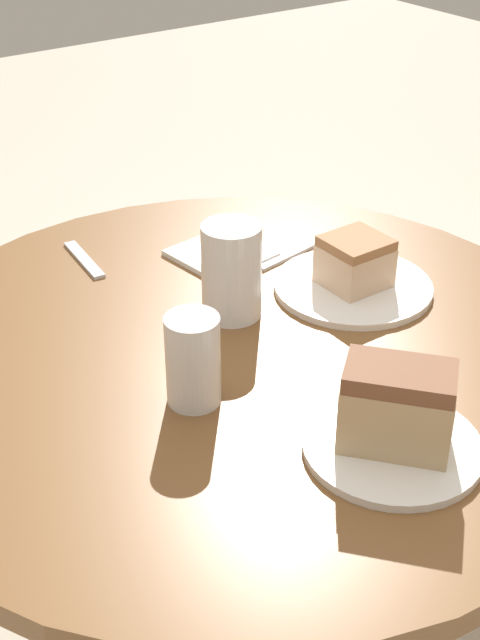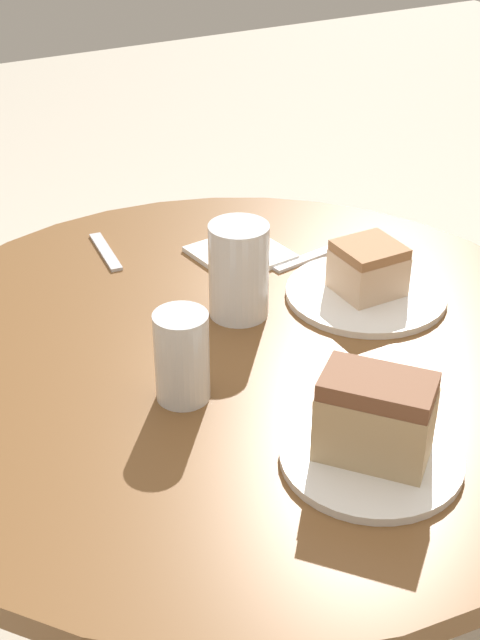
{
  "view_description": "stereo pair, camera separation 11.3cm",
  "coord_description": "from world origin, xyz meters",
  "px_view_note": "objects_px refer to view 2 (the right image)",
  "views": [
    {
      "loc": [
        0.79,
        -0.56,
        1.34
      ],
      "look_at": [
        0.0,
        0.0,
        0.74
      ],
      "focal_mm": 50.0,
      "sensor_mm": 36.0,
      "label": 1
    },
    {
      "loc": [
        0.85,
        -0.46,
        1.34
      ],
      "look_at": [
        0.0,
        0.0,
        0.74
      ],
      "focal_mm": 50.0,
      "sensor_mm": 36.0,
      "label": 2
    }
  ],
  "objects_px": {
    "cake_slice_near": "(368,268)",
    "glass_water": "(239,276)",
    "glass_lemonade": "(182,361)",
    "cake_slice_far": "(375,417)",
    "plate_far": "(371,457)",
    "plate_near": "(366,293)"
  },
  "relations": [
    {
      "from": "plate_near",
      "to": "plate_far",
      "type": "relative_size",
      "value": 1.15
    },
    {
      "from": "plate_near",
      "to": "cake_slice_near",
      "type": "relative_size",
      "value": 2.66
    },
    {
      "from": "plate_near",
      "to": "cake_slice_far",
      "type": "xyz_separation_m",
      "value": [
        0.29,
        -0.2,
        0.05
      ]
    },
    {
      "from": "cake_slice_near",
      "to": "cake_slice_far",
      "type": "distance_m",
      "value": 0.36
    },
    {
      "from": "plate_far",
      "to": "cake_slice_far",
      "type": "xyz_separation_m",
      "value": [
        0.0,
        0.0,
        0.05
      ]
    },
    {
      "from": "plate_near",
      "to": "plate_far",
      "type": "height_order",
      "value": "same"
    },
    {
      "from": "plate_far",
      "to": "glass_water",
      "type": "height_order",
      "value": "glass_water"
    },
    {
      "from": "cake_slice_near",
      "to": "glass_lemonade",
      "type": "relative_size",
      "value": 0.76
    },
    {
      "from": "glass_lemonade",
      "to": "glass_water",
      "type": "bearing_deg",
      "value": 132.64
    },
    {
      "from": "glass_lemonade",
      "to": "cake_slice_far",
      "type": "bearing_deg",
      "value": 32.38
    },
    {
      "from": "glass_lemonade",
      "to": "glass_water",
      "type": "relative_size",
      "value": 0.85
    },
    {
      "from": "glass_lemonade",
      "to": "plate_far",
      "type": "bearing_deg",
      "value": 32.38
    },
    {
      "from": "plate_near",
      "to": "cake_slice_far",
      "type": "bearing_deg",
      "value": -34.34
    },
    {
      "from": "cake_slice_near",
      "to": "plate_far",
      "type": "bearing_deg",
      "value": -34.34
    },
    {
      "from": "cake_slice_near",
      "to": "cake_slice_far",
      "type": "bearing_deg",
      "value": -34.34
    },
    {
      "from": "plate_far",
      "to": "cake_slice_far",
      "type": "height_order",
      "value": "cake_slice_far"
    },
    {
      "from": "plate_far",
      "to": "cake_slice_near",
      "type": "xyz_separation_m",
      "value": [
        -0.29,
        0.2,
        0.04
      ]
    },
    {
      "from": "plate_near",
      "to": "plate_far",
      "type": "xyz_separation_m",
      "value": [
        0.29,
        -0.2,
        0.0
      ]
    },
    {
      "from": "cake_slice_near",
      "to": "glass_water",
      "type": "bearing_deg",
      "value": -104.04
    },
    {
      "from": "cake_slice_near",
      "to": "cake_slice_far",
      "type": "relative_size",
      "value": 0.63
    },
    {
      "from": "plate_far",
      "to": "cake_slice_far",
      "type": "relative_size",
      "value": 1.47
    },
    {
      "from": "plate_near",
      "to": "plate_far",
      "type": "distance_m",
      "value": 0.36
    }
  ]
}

